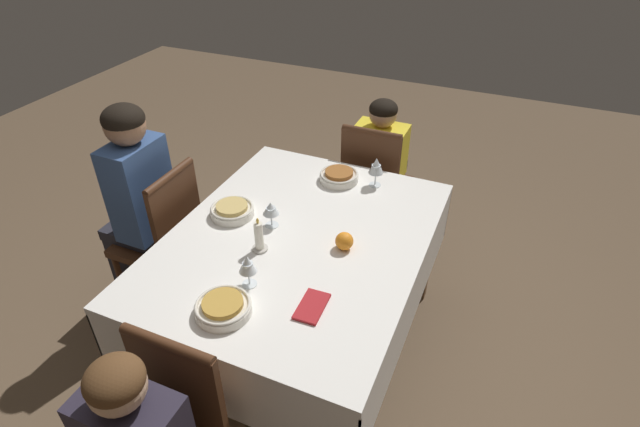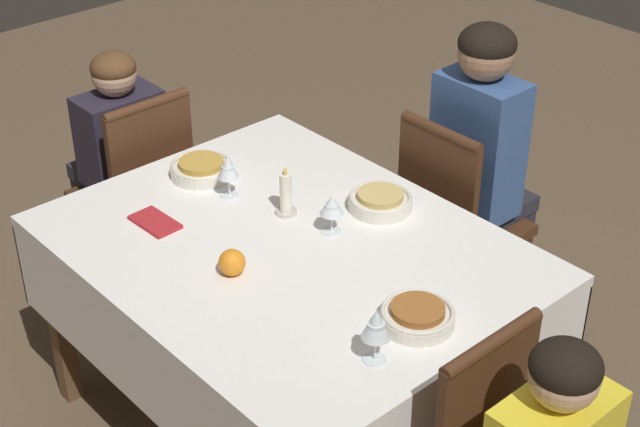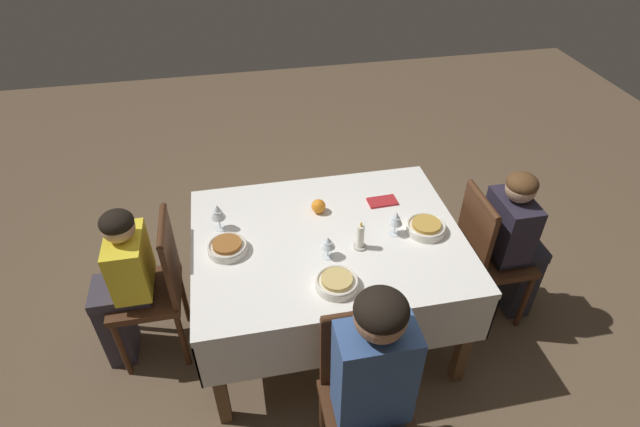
# 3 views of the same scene
# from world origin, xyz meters

# --- Properties ---
(ground_plane) EXTENTS (8.00, 8.00, 0.00)m
(ground_plane) POSITION_xyz_m (0.00, 0.00, 0.00)
(ground_plane) COLOR brown
(dining_table) EXTENTS (1.40, 1.09, 0.73)m
(dining_table) POSITION_xyz_m (0.00, 0.00, 0.64)
(dining_table) COLOR white
(dining_table) RESTS_ON ground_plane
(chair_north) EXTENTS (0.37, 0.37, 0.90)m
(chair_north) POSITION_xyz_m (0.00, 0.76, 0.50)
(chair_north) COLOR #472816
(chair_north) RESTS_ON ground_plane
(chair_west) EXTENTS (0.37, 0.37, 0.90)m
(chair_west) POSITION_xyz_m (-0.92, 0.05, 0.50)
(chair_west) COLOR #472816
(chair_west) RESTS_ON ground_plane
(person_adult_denim) EXTENTS (0.30, 0.34, 1.21)m
(person_adult_denim) POSITION_xyz_m (0.00, 0.90, 0.68)
(person_adult_denim) COLOR #282833
(person_adult_denim) RESTS_ON ground_plane
(person_child_dark) EXTENTS (0.33, 0.30, 1.02)m
(person_child_dark) POSITION_xyz_m (-1.07, 0.05, 0.56)
(person_child_dark) COLOR #282833
(person_child_dark) RESTS_ON ground_plane
(bowl_north) EXTENTS (0.20, 0.20, 0.06)m
(bowl_north) POSITION_xyz_m (0.03, 0.35, 0.76)
(bowl_north) COLOR silver
(bowl_north) RESTS_ON dining_table
(wine_glass_north) EXTENTS (0.07, 0.07, 0.13)m
(wine_glass_north) POSITION_xyz_m (0.03, 0.14, 0.82)
(wine_glass_north) COLOR white
(wine_glass_north) RESTS_ON dining_table
(bowl_east) EXTENTS (0.20, 0.20, 0.06)m
(bowl_east) POSITION_xyz_m (0.51, 0.01, 0.76)
(bowl_east) COLOR silver
(bowl_east) RESTS_ON dining_table
(wine_glass_east) EXTENTS (0.08, 0.08, 0.16)m
(wine_glass_east) POSITION_xyz_m (0.54, -0.18, 0.84)
(wine_glass_east) COLOR white
(wine_glass_east) RESTS_ON dining_table
(bowl_west) EXTENTS (0.21, 0.21, 0.06)m
(bowl_west) POSITION_xyz_m (-0.51, 0.05, 0.76)
(bowl_west) COLOR silver
(bowl_west) RESTS_ON dining_table
(wine_glass_west) EXTENTS (0.07, 0.07, 0.14)m
(wine_glass_west) POSITION_xyz_m (-0.35, 0.04, 0.83)
(wine_glass_west) COLOR white
(wine_glass_west) RESTS_ON dining_table
(candle_centerpiece) EXTENTS (0.07, 0.07, 0.16)m
(candle_centerpiece) POSITION_xyz_m (-0.14, 0.11, 0.79)
(candle_centerpiece) COLOR beige
(candle_centerpiece) RESTS_ON dining_table
(orange_fruit) EXTENTS (0.08, 0.08, 0.08)m
(orange_fruit) POSITION_xyz_m (0.01, -0.21, 0.77)
(orange_fruit) COLOR orange
(orange_fruit) RESTS_ON dining_table
(napkin_red_folded) EXTENTS (0.17, 0.10, 0.01)m
(napkin_red_folded) POSITION_xyz_m (-0.36, -0.23, 0.74)
(napkin_red_folded) COLOR #AD2328
(napkin_red_folded) RESTS_ON dining_table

